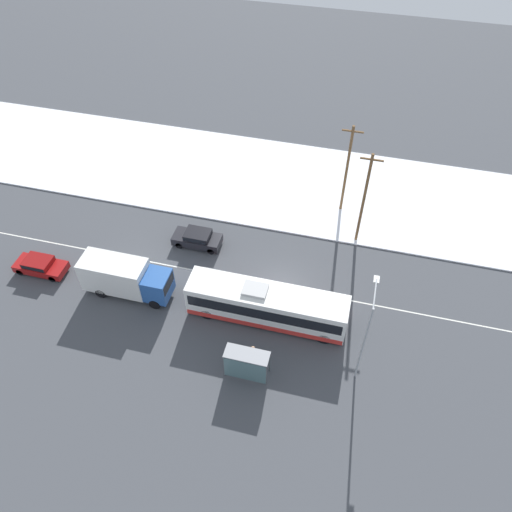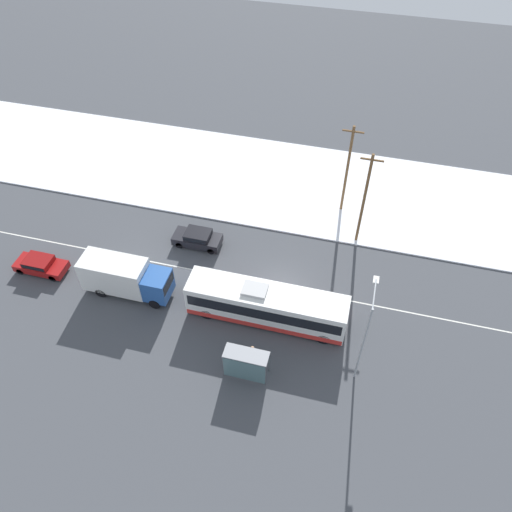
# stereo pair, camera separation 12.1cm
# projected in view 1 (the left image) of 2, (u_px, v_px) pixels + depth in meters

# --- Properties ---
(ground_plane) EXTENTS (120.00, 120.00, 0.00)m
(ground_plane) POSITION_uv_depth(u_px,v_px,m) (280.00, 287.00, 40.41)
(ground_plane) COLOR #424449
(snow_lot) EXTENTS (80.00, 13.84, 0.12)m
(snow_lot) POSITION_uv_depth(u_px,v_px,m) (309.00, 187.00, 49.22)
(snow_lot) COLOR white
(snow_lot) RESTS_ON ground_plane
(lane_marking_center) EXTENTS (60.00, 0.12, 0.00)m
(lane_marking_center) POSITION_uv_depth(u_px,v_px,m) (280.00, 287.00, 40.41)
(lane_marking_center) COLOR silver
(lane_marking_center) RESTS_ON ground_plane
(city_bus) EXTENTS (12.00, 2.57, 3.22)m
(city_bus) POSITION_uv_depth(u_px,v_px,m) (267.00, 305.00, 37.15)
(city_bus) COLOR white
(city_bus) RESTS_ON ground_plane
(box_truck) EXTENTS (7.05, 2.30, 3.20)m
(box_truck) POSITION_uv_depth(u_px,v_px,m) (125.00, 277.00, 38.82)
(box_truck) COLOR silver
(box_truck) RESTS_ON ground_plane
(sedan_car) EXTENTS (4.18, 1.80, 1.46)m
(sedan_car) POSITION_uv_depth(u_px,v_px,m) (197.00, 238.00, 43.19)
(sedan_car) COLOR black
(sedan_car) RESTS_ON ground_plane
(parked_car_near_truck) EXTENTS (4.27, 1.80, 1.33)m
(parked_car_near_truck) POSITION_uv_depth(u_px,v_px,m) (40.00, 265.00, 41.08)
(parked_car_near_truck) COLOR maroon
(parked_car_near_truck) RESTS_ON ground_plane
(pedestrian_at_stop) EXTENTS (0.64, 0.29, 1.79)m
(pedestrian_at_stop) POSITION_uv_depth(u_px,v_px,m) (253.00, 353.00, 34.85)
(pedestrian_at_stop) COLOR #23232D
(pedestrian_at_stop) RESTS_ON ground_plane
(bus_shelter) EXTENTS (3.06, 1.20, 2.40)m
(bus_shelter) POSITION_uv_depth(u_px,v_px,m) (246.00, 363.00, 33.58)
(bus_shelter) COLOR gray
(bus_shelter) RESTS_ON ground_plane
(streetlamp) EXTENTS (0.36, 2.87, 7.68)m
(streetlamp) POSITION_uv_depth(u_px,v_px,m) (367.00, 329.00, 31.67)
(streetlamp) COLOR #9EA3A8
(streetlamp) RESTS_ON ground_plane
(utility_pole_roadside) EXTENTS (1.80, 0.24, 9.11)m
(utility_pole_roadside) POSITION_uv_depth(u_px,v_px,m) (364.00, 199.00, 40.70)
(utility_pole_roadside) COLOR brown
(utility_pole_roadside) RESTS_ON ground_plane
(utility_pole_snowlot) EXTENTS (1.80, 0.24, 8.96)m
(utility_pole_snowlot) POSITION_uv_depth(u_px,v_px,m) (347.00, 169.00, 43.61)
(utility_pole_snowlot) COLOR brown
(utility_pole_snowlot) RESTS_ON ground_plane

